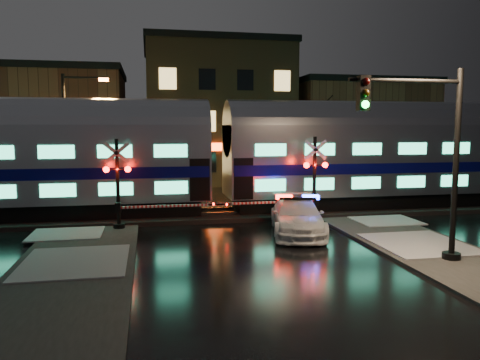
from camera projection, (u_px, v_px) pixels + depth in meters
name	position (u px, v px, depth m)	size (l,w,h in m)	color
ground	(243.00, 237.00, 20.19)	(120.00, 120.00, 0.00)	black
ballast	(225.00, 214.00, 25.05)	(90.00, 4.20, 0.24)	black
sidewalk_left	(59.00, 294.00, 13.09)	(4.00, 20.00, 0.12)	#2D2D2D
sidewalk_right	(470.00, 268.00, 15.57)	(4.00, 20.00, 0.12)	#2D2D2D
building_left	(37.00, 130.00, 38.66)	(14.00, 10.00, 9.00)	brown
building_mid	(215.00, 116.00, 41.87)	(12.00, 11.00, 11.50)	brown
building_right	(353.00, 132.00, 44.03)	(12.00, 10.00, 8.50)	brown
train	(217.00, 153.00, 24.61)	(51.00, 3.12, 5.92)	black
police_car	(297.00, 216.00, 20.75)	(3.32, 5.75, 1.74)	white
crossing_signal_right	(308.00, 188.00, 22.95)	(6.03, 0.67, 4.27)	black
crossing_signal_left	(126.00, 193.00, 21.29)	(5.93, 0.66, 4.20)	black
traffic_light	(429.00, 162.00, 15.80)	(4.32, 0.74, 6.69)	black
streetlight	(70.00, 132.00, 26.87)	(2.59, 0.27, 7.74)	black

